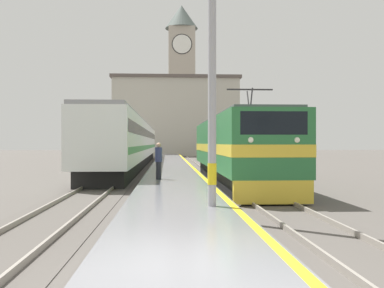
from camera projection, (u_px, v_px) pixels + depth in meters
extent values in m
plane|color=#514C47|center=(172.00, 170.00, 36.70)|extent=(200.00, 200.00, 0.00)
cube|color=slate|center=(172.00, 171.00, 31.70)|extent=(3.26, 140.00, 0.41)
cube|color=yellow|center=(193.00, 168.00, 31.79)|extent=(0.20, 140.00, 0.00)
cube|color=#514C47|center=(218.00, 173.00, 31.88)|extent=(2.83, 140.00, 0.02)
cube|color=gray|center=(208.00, 172.00, 31.84)|extent=(0.07, 140.00, 0.14)
cube|color=gray|center=(228.00, 172.00, 31.92)|extent=(0.07, 140.00, 0.14)
cube|color=#514C47|center=(121.00, 174.00, 31.51)|extent=(2.84, 140.00, 0.02)
cube|color=gray|center=(111.00, 173.00, 31.47)|extent=(0.07, 140.00, 0.14)
cube|color=gray|center=(131.00, 173.00, 31.54)|extent=(0.07, 140.00, 0.14)
cube|color=black|center=(234.00, 175.00, 24.23)|extent=(2.46, 16.59, 0.90)
cube|color=#286B38|center=(234.00, 143.00, 24.23)|extent=(2.90, 18.03, 2.51)
cube|color=gold|center=(234.00, 148.00, 24.23)|extent=(2.92, 18.05, 0.44)
cube|color=gold|center=(273.00, 192.00, 15.38)|extent=(2.75, 0.30, 0.81)
cube|color=black|center=(274.00, 123.00, 15.28)|extent=(2.32, 0.12, 0.80)
sphere|color=white|center=(251.00, 140.00, 15.20)|extent=(0.20, 0.20, 0.20)
sphere|color=white|center=(297.00, 140.00, 15.29)|extent=(0.20, 0.20, 0.20)
cube|color=#4C4C51|center=(234.00, 119.00, 24.22)|extent=(2.61, 17.13, 0.12)
cylinder|color=#333333|center=(251.00, 100.00, 19.37)|extent=(0.06, 0.63, 1.03)
cylinder|color=#333333|center=(248.00, 102.00, 20.07)|extent=(0.06, 0.63, 1.03)
cube|color=#262626|center=(250.00, 90.00, 19.72)|extent=(2.03, 0.08, 0.06)
cube|color=black|center=(133.00, 161.00, 42.25)|extent=(2.46, 42.93, 0.90)
cube|color=silver|center=(133.00, 141.00, 42.25)|extent=(2.90, 44.72, 3.01)
cube|color=black|center=(133.00, 134.00, 42.24)|extent=(2.92, 43.83, 0.64)
cube|color=#338442|center=(133.00, 147.00, 42.25)|extent=(2.92, 43.83, 0.36)
cube|color=gray|center=(133.00, 124.00, 42.24)|extent=(2.67, 44.72, 0.20)
cylinder|color=#9E9EA3|center=(212.00, 47.00, 12.53)|extent=(0.23, 0.23, 8.88)
cylinder|color=yellow|center=(212.00, 174.00, 12.54)|extent=(0.25, 0.25, 0.60)
cylinder|color=#23232D|center=(159.00, 171.00, 21.75)|extent=(0.26, 0.26, 0.85)
cylinder|color=navy|center=(159.00, 155.00, 21.75)|extent=(0.34, 0.34, 0.71)
sphere|color=tan|center=(159.00, 145.00, 21.75)|extent=(0.23, 0.23, 0.23)
cube|color=#ADA393|center=(182.00, 92.00, 84.73)|extent=(4.91, 4.91, 23.77)
cylinder|color=black|center=(182.00, 44.00, 82.24)|extent=(3.74, 0.06, 3.74)
cylinder|color=white|center=(182.00, 44.00, 82.21)|extent=(3.44, 0.10, 3.44)
cone|color=#47514C|center=(182.00, 17.00, 84.70)|extent=(6.14, 6.14, 4.42)
cube|color=#B7B2A3|center=(176.00, 118.00, 74.11)|extent=(20.14, 7.48, 12.47)
cube|color=#564C47|center=(176.00, 79.00, 74.09)|extent=(20.74, 8.08, 0.50)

